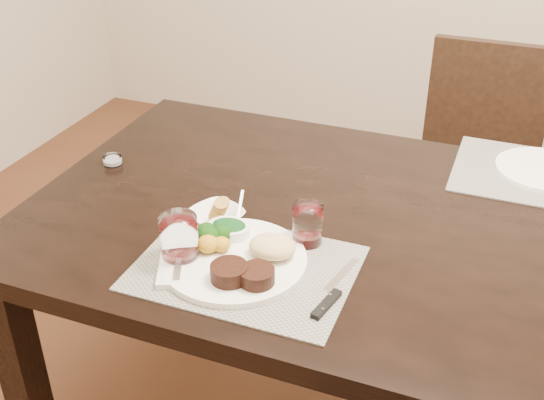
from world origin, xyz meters
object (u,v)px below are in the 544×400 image
at_px(chair_far, 476,159).
at_px(dinner_plate, 240,258).
at_px(steak_knife, 330,297).
at_px(cracker_bowl, 216,216).
at_px(far_plate, 544,170).
at_px(wine_glass_near, 307,226).

bearing_deg(chair_far, dinner_plate, -107.92).
height_order(chair_far, steak_knife, chair_far).
bearing_deg(cracker_bowl, chair_far, 64.46).
height_order(chair_far, far_plate, chair_far).
bearing_deg(steak_knife, cracker_bowl, 164.51).
bearing_deg(far_plate, wine_glass_near, -131.43).
relative_size(steak_knife, cracker_bowl, 1.41).
relative_size(dinner_plate, far_plate, 1.25).
height_order(dinner_plate, cracker_bowl, dinner_plate).
bearing_deg(far_plate, steak_knife, -117.40).
bearing_deg(dinner_plate, steak_knife, -24.23).
xyz_separation_m(wine_glass_near, far_plate, (0.48, 0.55, -0.04)).
height_order(dinner_plate, wine_glass_near, wine_glass_near).
relative_size(steak_knife, far_plate, 0.89).
bearing_deg(steak_knife, chair_far, 94.09).
bearing_deg(dinner_plate, chair_far, 58.03).
distance_m(dinner_plate, cracker_bowl, 0.18).
distance_m(chair_far, wine_glass_near, 1.14).
relative_size(chair_far, dinner_plate, 2.86).
bearing_deg(far_plate, dinner_plate, -130.74).
xyz_separation_m(cracker_bowl, far_plate, (0.71, 0.55, -0.01)).
bearing_deg(wine_glass_near, far_plate, 48.57).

